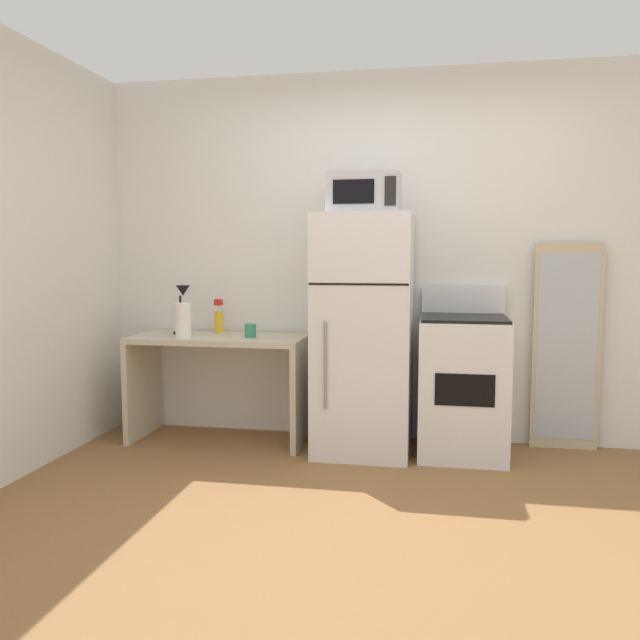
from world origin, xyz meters
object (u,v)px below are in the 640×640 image
Objects in this scene: spray_bottle at (219,320)px; microwave at (365,194)px; oven_range at (463,385)px; leaning_mirror at (566,347)px; coffee_mug at (250,331)px; refrigerator at (364,334)px; desk at (220,367)px; desk_lamp at (182,301)px; paper_towel_roll at (183,320)px.

microwave is (1.09, -0.23, 0.86)m from spray_bottle.
microwave is at bearing -11.74° from spray_bottle.
oven_range is 0.79× the size of leaning_mirror.
microwave is (0.79, -0.03, 0.92)m from coffee_mug.
desk is at bearing 177.15° from refrigerator.
desk is 1.07m from refrigerator.
desk is 0.36m from spray_bottle.
oven_range is 0.77m from leaning_mirror.
desk_lamp is 2.05m from oven_range.
desk is 0.55m from desk_lamp.
coffee_mug is at bearing -9.67° from desk_lamp.
desk_lamp is at bearing -175.96° from leaning_mirror.
microwave is (1.03, -0.07, 1.18)m from desk.
coffee_mug is at bearing -10.43° from desk.
spray_bottle is at bearing 174.29° from oven_range.
paper_towel_roll is at bearing -176.58° from microwave.
desk_lamp is at bearing 175.78° from refrigerator.
leaning_mirror is at bearing 12.03° from refrigerator.
oven_range is (1.69, -0.02, -0.06)m from desk.
paper_towel_roll is 0.15× the size of refrigerator.
refrigerator reaches higher than oven_range.
microwave is (1.32, -0.12, 0.72)m from desk_lamp.
desk is at bearing -9.03° from desk_lamp.
coffee_mug is 1.21m from microwave.
leaning_mirror is at bearing 5.64° from desk.
leaning_mirror reaches higher than paper_towel_roll.
refrigerator reaches higher than paper_towel_roll.
refrigerator is 3.44× the size of microwave.
refrigerator is 1.37m from leaning_mirror.
oven_range is (0.65, 0.03, -0.33)m from refrigerator.
desk is 0.77× the size of refrigerator.
refrigerator reaches higher than desk.
leaning_mirror is at bearing 8.40° from paper_towel_roll.
leaning_mirror is (1.34, 0.31, -1.01)m from microwave.
leaning_mirror is (2.58, 0.38, -0.17)m from paper_towel_roll.
leaning_mirror is (2.43, 0.08, -0.15)m from spray_bottle.
desk_lamp is at bearing 113.50° from paper_towel_roll.
microwave is at bearing -5.13° from desk_lamp.
coffee_mug is (0.30, -0.20, -0.05)m from spray_bottle.
oven_range is (1.98, -0.07, -0.52)m from desk_lamp.
coffee_mug is at bearing -172.53° from leaning_mirror.
microwave reaches higher than coffee_mug.
refrigerator is 0.92m from microwave.
desk_lamp is at bearing 170.97° from desk.
leaning_mirror reaches higher than spray_bottle.
desk_lamp is 1.34m from refrigerator.
refrigerator is at bearing -10.67° from spray_bottle.
desk is at bearing 169.57° from coffee_mug.
oven_range is at bearing -1.94° from desk_lamp.
desk_lamp is at bearing -155.58° from spray_bottle.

